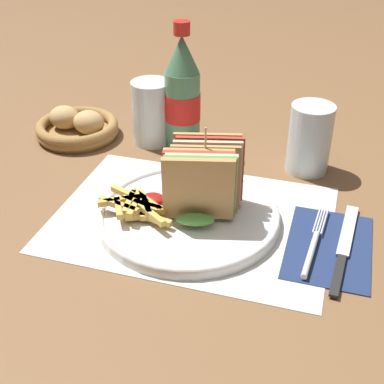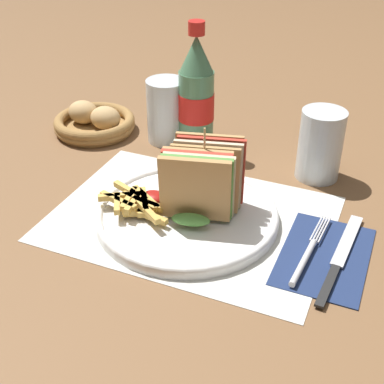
{
  "view_description": "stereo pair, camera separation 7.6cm",
  "coord_description": "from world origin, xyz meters",
  "px_view_note": "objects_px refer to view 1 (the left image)",
  "views": [
    {
      "loc": [
        0.18,
        -0.68,
        0.48
      ],
      "look_at": [
        -0.02,
        -0.01,
        0.04
      ],
      "focal_mm": 50.0,
      "sensor_mm": 36.0,
      "label": 1
    },
    {
      "loc": [
        0.25,
        -0.65,
        0.48
      ],
      "look_at": [
        -0.02,
        -0.01,
        0.04
      ],
      "focal_mm": 50.0,
      "sensor_mm": 36.0,
      "label": 2
    }
  ],
  "objects_px": {
    "fork": "(313,247)",
    "club_sandwich": "(203,179)",
    "glass_far": "(152,112)",
    "plate_main": "(188,215)",
    "bread_basket": "(77,127)",
    "glass_near": "(309,143)",
    "knife": "(344,248)",
    "coke_bottle_near": "(182,96)"
  },
  "relations": [
    {
      "from": "fork",
      "to": "club_sandwich",
      "type": "bearing_deg",
      "value": 172.31
    },
    {
      "from": "fork",
      "to": "glass_far",
      "type": "relative_size",
      "value": 1.39
    },
    {
      "from": "plate_main",
      "to": "bread_basket",
      "type": "xyz_separation_m",
      "value": [
        -0.3,
        0.22,
        0.01
      ]
    },
    {
      "from": "fork",
      "to": "glass_far",
      "type": "height_order",
      "value": "glass_far"
    },
    {
      "from": "glass_near",
      "to": "glass_far",
      "type": "xyz_separation_m",
      "value": [
        -0.3,
        0.02,
        0.01
      ]
    },
    {
      "from": "plate_main",
      "to": "fork",
      "type": "xyz_separation_m",
      "value": [
        0.19,
        -0.02,
        -0.0
      ]
    },
    {
      "from": "club_sandwich",
      "to": "glass_far",
      "type": "distance_m",
      "value": 0.28
    },
    {
      "from": "knife",
      "to": "glass_far",
      "type": "xyz_separation_m",
      "value": [
        -0.38,
        0.25,
        0.06
      ]
    },
    {
      "from": "knife",
      "to": "glass_far",
      "type": "distance_m",
      "value": 0.46
    },
    {
      "from": "glass_far",
      "to": "glass_near",
      "type": "bearing_deg",
      "value": -4.65
    },
    {
      "from": "coke_bottle_near",
      "to": "bread_basket",
      "type": "height_order",
      "value": "coke_bottle_near"
    },
    {
      "from": "bread_basket",
      "to": "plate_main",
      "type": "bearing_deg",
      "value": -35.78
    },
    {
      "from": "glass_far",
      "to": "bread_basket",
      "type": "bearing_deg",
      "value": -171.63
    },
    {
      "from": "club_sandwich",
      "to": "knife",
      "type": "relative_size",
      "value": 0.63
    },
    {
      "from": "glass_near",
      "to": "plate_main",
      "type": "bearing_deg",
      "value": -126.31
    },
    {
      "from": "plate_main",
      "to": "club_sandwich",
      "type": "relative_size",
      "value": 2.06
    },
    {
      "from": "knife",
      "to": "glass_near",
      "type": "bearing_deg",
      "value": 113.62
    },
    {
      "from": "plate_main",
      "to": "glass_near",
      "type": "height_order",
      "value": "glass_near"
    },
    {
      "from": "plate_main",
      "to": "club_sandwich",
      "type": "distance_m",
      "value": 0.06
    },
    {
      "from": "plate_main",
      "to": "glass_far",
      "type": "relative_size",
      "value": 2.29
    },
    {
      "from": "plate_main",
      "to": "knife",
      "type": "bearing_deg",
      "value": -2.01
    },
    {
      "from": "knife",
      "to": "glass_near",
      "type": "distance_m",
      "value": 0.24
    },
    {
      "from": "knife",
      "to": "coke_bottle_near",
      "type": "relative_size",
      "value": 0.91
    },
    {
      "from": "plate_main",
      "to": "glass_far",
      "type": "height_order",
      "value": "glass_far"
    },
    {
      "from": "coke_bottle_near",
      "to": "glass_far",
      "type": "bearing_deg",
      "value": -178.4
    },
    {
      "from": "club_sandwich",
      "to": "glass_near",
      "type": "height_order",
      "value": "club_sandwich"
    },
    {
      "from": "plate_main",
      "to": "coke_bottle_near",
      "type": "relative_size",
      "value": 1.18
    },
    {
      "from": "glass_far",
      "to": "knife",
      "type": "bearing_deg",
      "value": -32.75
    },
    {
      "from": "knife",
      "to": "fork",
      "type": "bearing_deg",
      "value": -158.13
    },
    {
      "from": "club_sandwich",
      "to": "knife",
      "type": "xyz_separation_m",
      "value": [
        0.22,
        -0.02,
        -0.06
      ]
    },
    {
      "from": "plate_main",
      "to": "club_sandwich",
      "type": "height_order",
      "value": "club_sandwich"
    },
    {
      "from": "fork",
      "to": "bread_basket",
      "type": "height_order",
      "value": "bread_basket"
    },
    {
      "from": "plate_main",
      "to": "glass_near",
      "type": "relative_size",
      "value": 2.29
    },
    {
      "from": "knife",
      "to": "plate_main",
      "type": "bearing_deg",
      "value": -178.09
    },
    {
      "from": "knife",
      "to": "glass_far",
      "type": "bearing_deg",
      "value": 151.17
    },
    {
      "from": "glass_far",
      "to": "bread_basket",
      "type": "height_order",
      "value": "glass_far"
    },
    {
      "from": "fork",
      "to": "glass_near",
      "type": "height_order",
      "value": "glass_near"
    },
    {
      "from": "club_sandwich",
      "to": "bread_basket",
      "type": "xyz_separation_m",
      "value": [
        -0.32,
        0.2,
        -0.05
      ]
    },
    {
      "from": "plate_main",
      "to": "glass_near",
      "type": "bearing_deg",
      "value": 53.69
    },
    {
      "from": "glass_near",
      "to": "bread_basket",
      "type": "relative_size",
      "value": 0.75
    },
    {
      "from": "fork",
      "to": "knife",
      "type": "xyz_separation_m",
      "value": [
        0.04,
        0.01,
        -0.0
      ]
    },
    {
      "from": "fork",
      "to": "bread_basket",
      "type": "xyz_separation_m",
      "value": [
        -0.49,
        0.24,
        0.01
      ]
    }
  ]
}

